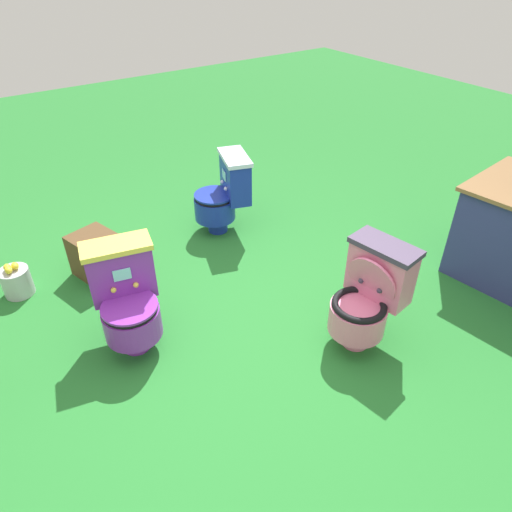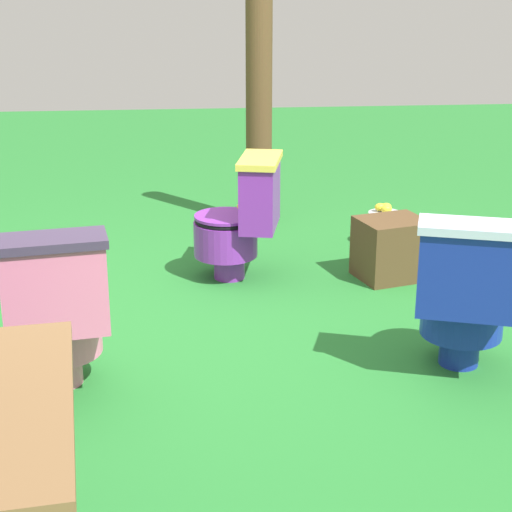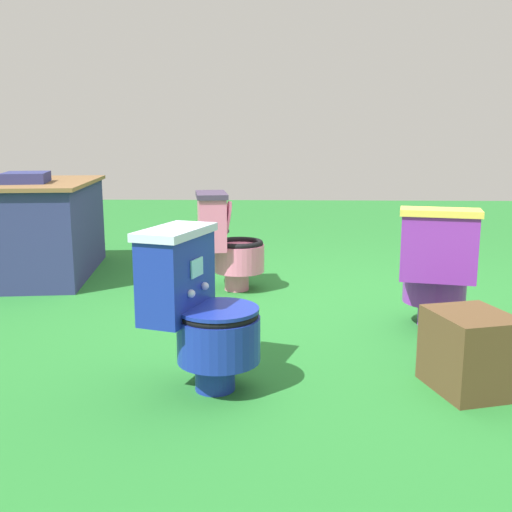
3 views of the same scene
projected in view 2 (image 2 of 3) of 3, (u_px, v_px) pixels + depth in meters
name	position (u px, v px, depth m)	size (l,w,h in m)	color
ground	(183.00, 326.00, 4.20)	(14.00, 14.00, 0.00)	#26752D
toilet_pink	(57.00, 310.00, 3.43)	(0.47, 0.55, 0.73)	pink
toilet_blue	(465.00, 294.00, 3.61)	(0.54, 0.59, 0.73)	#192D9E
toilet_purple	(241.00, 218.00, 4.73)	(0.57, 0.50, 0.73)	purple
wooden_post	(259.00, 111.00, 5.63)	(0.18, 0.18, 1.61)	brown
small_crate	(391.00, 249.00, 4.81)	(0.37, 0.31, 0.35)	brown
lemon_bucket	(384.00, 228.00, 5.40)	(0.22, 0.22, 0.28)	#B7B7BF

